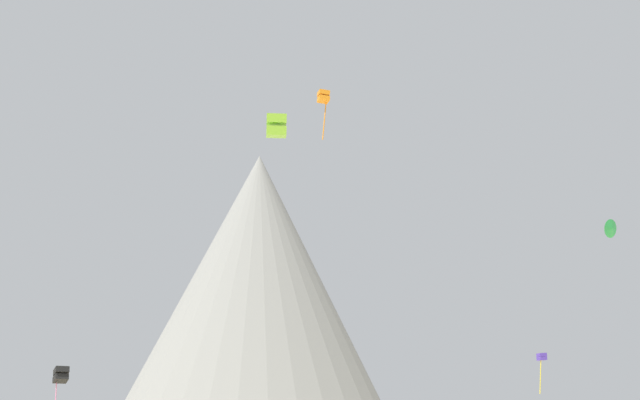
{
  "coord_description": "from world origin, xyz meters",
  "views": [
    {
      "loc": [
        -9.7,
        -32.09,
        4.33
      ],
      "look_at": [
        -0.62,
        39.02,
        24.86
      ],
      "focal_mm": 46.39,
      "sensor_mm": 36.0,
      "label": 1
    }
  ],
  "objects_px": {
    "kite_orange_high": "(323,98)",
    "kite_indigo_low": "(542,358)",
    "kite_green_mid": "(611,229)",
    "kite_lime_mid": "(276,126)",
    "kite_black_low": "(61,375)",
    "rock_massif": "(262,320)"
  },
  "relations": [
    {
      "from": "kite_orange_high",
      "to": "kite_indigo_low",
      "type": "relative_size",
      "value": 0.99
    },
    {
      "from": "kite_orange_high",
      "to": "kite_green_mid",
      "type": "xyz_separation_m",
      "value": [
        28.32,
        13.84,
        -5.52
      ]
    },
    {
      "from": "kite_green_mid",
      "to": "kite_lime_mid",
      "type": "xyz_separation_m",
      "value": [
        -32.02,
        -18.05,
        1.53
      ]
    },
    {
      "from": "kite_orange_high",
      "to": "kite_black_low",
      "type": "distance_m",
      "value": 32.29
    },
    {
      "from": "kite_indigo_low",
      "to": "kite_lime_mid",
      "type": "relative_size",
      "value": 2.28
    },
    {
      "from": "rock_massif",
      "to": "kite_black_low",
      "type": "relative_size",
      "value": 13.23
    },
    {
      "from": "rock_massif",
      "to": "kite_lime_mid",
      "type": "bearing_deg",
      "value": -92.83
    },
    {
      "from": "rock_massif",
      "to": "kite_orange_high",
      "type": "height_order",
      "value": "rock_massif"
    },
    {
      "from": "kite_orange_high",
      "to": "kite_lime_mid",
      "type": "height_order",
      "value": "kite_orange_high"
    },
    {
      "from": "kite_indigo_low",
      "to": "kite_orange_high",
      "type": "bearing_deg",
      "value": 122.73
    },
    {
      "from": "kite_indigo_low",
      "to": "kite_green_mid",
      "type": "height_order",
      "value": "kite_green_mid"
    },
    {
      "from": "kite_green_mid",
      "to": "kite_black_low",
      "type": "bearing_deg",
      "value": 149.15
    },
    {
      "from": "kite_black_low",
      "to": "kite_indigo_low",
      "type": "xyz_separation_m",
      "value": [
        43.76,
        4.39,
        2.34
      ]
    },
    {
      "from": "kite_green_mid",
      "to": "kite_lime_mid",
      "type": "distance_m",
      "value": 36.79
    },
    {
      "from": "kite_orange_high",
      "to": "kite_green_mid",
      "type": "bearing_deg",
      "value": 107.73
    },
    {
      "from": "kite_orange_high",
      "to": "kite_black_low",
      "type": "relative_size",
      "value": 0.73
    },
    {
      "from": "kite_black_low",
      "to": "kite_green_mid",
      "type": "distance_m",
      "value": 50.11
    },
    {
      "from": "kite_orange_high",
      "to": "rock_massif",
      "type": "bearing_deg",
      "value": 171.15
    },
    {
      "from": "kite_orange_high",
      "to": "kite_green_mid",
      "type": "distance_m",
      "value": 32.0
    },
    {
      "from": "kite_lime_mid",
      "to": "kite_black_low",
      "type": "bearing_deg",
      "value": -49.92
    },
    {
      "from": "kite_indigo_low",
      "to": "kite_green_mid",
      "type": "xyz_separation_m",
      "value": [
        4.43,
        -7.65,
        10.99
      ]
    },
    {
      "from": "rock_massif",
      "to": "kite_orange_high",
      "type": "distance_m",
      "value": 87.11
    }
  ]
}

